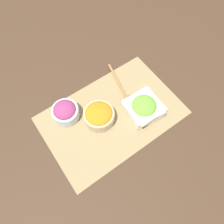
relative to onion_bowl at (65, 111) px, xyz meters
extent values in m
plane|color=#422D1E|center=(-0.16, 0.11, -0.04)|extent=(3.00, 3.00, 0.00)
cube|color=#937F56|center=(-0.16, 0.11, -0.04)|extent=(0.59, 0.39, 0.00)
cylinder|color=silver|center=(0.00, 0.00, -0.01)|extent=(0.11, 0.11, 0.05)
torus|color=silver|center=(0.00, 0.00, 0.01)|extent=(0.11, 0.11, 0.01)
ellipsoid|color=#93386B|center=(0.00, 0.00, 0.01)|extent=(0.09, 0.09, 0.05)
cube|color=white|center=(-0.28, 0.18, -0.01)|extent=(0.15, 0.15, 0.05)
cube|color=white|center=(-0.28, 0.18, 0.01)|extent=(0.14, 0.14, 0.00)
ellipsoid|color=#6BAD38|center=(-0.28, 0.18, 0.01)|extent=(0.11, 0.11, 0.05)
cylinder|color=#C6B28E|center=(-0.11, 0.10, -0.01)|extent=(0.13, 0.13, 0.05)
torus|color=#C6B28E|center=(-0.11, 0.10, 0.01)|extent=(0.13, 0.13, 0.01)
ellipsoid|color=orange|center=(-0.11, 0.10, 0.01)|extent=(0.12, 0.12, 0.04)
cylinder|color=#9E7042|center=(-0.28, -0.01, -0.03)|extent=(0.06, 0.21, 0.01)
ellipsoid|color=#9E7042|center=(-0.26, 0.11, -0.02)|extent=(0.06, 0.07, 0.03)
camera|label=1|loc=(0.08, 0.45, 0.82)|focal=35.00mm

